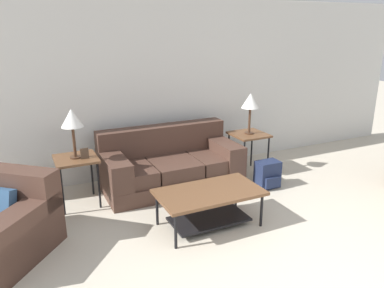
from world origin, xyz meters
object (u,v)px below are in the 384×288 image
side_table_left (76,163)px  table_lamp_left (72,120)px  backpack (268,175)px  couch (170,166)px  coffee_table (209,200)px  table_lamp_right (250,102)px  side_table_right (249,138)px

side_table_left → table_lamp_left: (-0.00, 0.00, 0.56)m
side_table_left → backpack: size_ratio=1.65×
couch → table_lamp_left: 1.53m
backpack → coffee_table: bearing=-154.5°
couch → coffee_table: 1.26m
coffee_table → side_table_left: bearing=136.0°
couch → side_table_left: size_ratio=3.03×
coffee_table → table_lamp_right: table_lamp_right is taller
coffee_table → backpack: 1.40m
table_lamp_left → table_lamp_right: same height
couch → table_lamp_left: (-1.28, -0.05, 0.82)m
side_table_left → table_lamp_right: table_lamp_right is taller
side_table_left → table_lamp_left: size_ratio=1.02×
table_lamp_right → backpack: table_lamp_right is taller
coffee_table → side_table_right: 1.80m
coffee_table → side_table_left: side_table_left is taller
couch → coffee_table: couch is taller
side_table_left → backpack: side_table_left is taller
side_table_right → table_lamp_left: (-2.56, 0.00, 0.56)m
coffee_table → table_lamp_right: 1.95m
table_lamp_left → table_lamp_right: (2.56, 0.00, 0.00)m
couch → side_table_right: bearing=-2.4°
table_lamp_left → table_lamp_right: size_ratio=1.00×
coffee_table → table_lamp_right: bearing=42.3°
coffee_table → couch: bearing=88.3°
side_table_right → table_lamp_left: 2.62m
side_table_left → table_lamp_left: 0.56m
coffee_table → backpack: size_ratio=3.08×
table_lamp_right → side_table_right: bearing=-104.0°
table_lamp_left → table_lamp_right: 2.56m
side_table_left → backpack: (2.51, -0.60, -0.38)m
side_table_left → table_lamp_right: 2.62m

